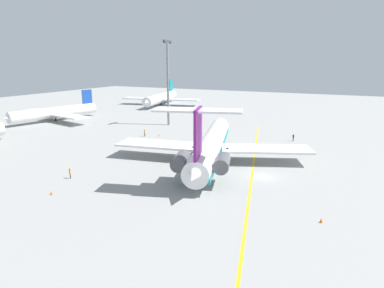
{
  "coord_description": "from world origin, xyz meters",
  "views": [
    {
      "loc": [
        -52.34,
        -12.78,
        18.43
      ],
      "look_at": [
        4.62,
        15.24,
        2.87
      ],
      "focal_mm": 31.73,
      "sensor_mm": 36.0,
      "label": 1
    }
  ],
  "objects_px": {
    "airliner_mid_right": "(53,113)",
    "ground_crew_portside": "(293,137)",
    "ground_crew_near_nose": "(70,172)",
    "safety_cone_tail": "(51,193)",
    "ground_crew_near_tail": "(145,132)",
    "safety_cone_wingtip": "(321,220)",
    "airliner_far_right": "(160,98)",
    "safety_cone_nose": "(159,135)",
    "main_jetliner": "(210,145)",
    "light_mast": "(168,79)"
  },
  "relations": [
    {
      "from": "ground_crew_near_nose",
      "to": "ground_crew_near_tail",
      "type": "xyz_separation_m",
      "value": [
        31.53,
        6.85,
        0.02
      ]
    },
    {
      "from": "airliner_far_right",
      "to": "ground_crew_near_tail",
      "type": "bearing_deg",
      "value": 16.47
    },
    {
      "from": "ground_crew_near_nose",
      "to": "safety_cone_tail",
      "type": "relative_size",
      "value": 3.04
    },
    {
      "from": "safety_cone_tail",
      "to": "safety_cone_nose",
      "type": "bearing_deg",
      "value": 9.51
    },
    {
      "from": "safety_cone_nose",
      "to": "light_mast",
      "type": "xyz_separation_m",
      "value": [
        14.7,
        5.64,
        13.02
      ]
    },
    {
      "from": "safety_cone_wingtip",
      "to": "safety_cone_tail",
      "type": "height_order",
      "value": "same"
    },
    {
      "from": "light_mast",
      "to": "airliner_mid_right",
      "type": "bearing_deg",
      "value": 106.35
    },
    {
      "from": "airliner_mid_right",
      "to": "safety_cone_wingtip",
      "type": "bearing_deg",
      "value": 79.0
    },
    {
      "from": "ground_crew_near_nose",
      "to": "safety_cone_tail",
      "type": "bearing_deg",
      "value": 52.84
    },
    {
      "from": "safety_cone_nose",
      "to": "light_mast",
      "type": "height_order",
      "value": "light_mast"
    },
    {
      "from": "airliner_mid_right",
      "to": "safety_cone_tail",
      "type": "xyz_separation_m",
      "value": [
        -43.91,
        -48.19,
        -2.38
      ]
    },
    {
      "from": "main_jetliner",
      "to": "ground_crew_portside",
      "type": "height_order",
      "value": "main_jetliner"
    },
    {
      "from": "main_jetliner",
      "to": "airliner_mid_right",
      "type": "relative_size",
      "value": 1.37
    },
    {
      "from": "light_mast",
      "to": "safety_cone_tail",
      "type": "bearing_deg",
      "value": -167.27
    },
    {
      "from": "light_mast",
      "to": "ground_crew_near_tail",
      "type": "bearing_deg",
      "value": -170.92
    },
    {
      "from": "ground_crew_near_tail",
      "to": "safety_cone_tail",
      "type": "bearing_deg",
      "value": 119.44
    },
    {
      "from": "safety_cone_tail",
      "to": "light_mast",
      "type": "bearing_deg",
      "value": 12.73
    },
    {
      "from": "main_jetliner",
      "to": "ground_crew_near_nose",
      "type": "bearing_deg",
      "value": 120.63
    },
    {
      "from": "safety_cone_wingtip",
      "to": "safety_cone_tail",
      "type": "distance_m",
      "value": 36.11
    },
    {
      "from": "ground_crew_near_nose",
      "to": "safety_cone_nose",
      "type": "height_order",
      "value": "ground_crew_near_nose"
    },
    {
      "from": "main_jetliner",
      "to": "ground_crew_near_tail",
      "type": "distance_m",
      "value": 27.38
    },
    {
      "from": "main_jetliner",
      "to": "ground_crew_portside",
      "type": "distance_m",
      "value": 27.07
    },
    {
      "from": "ground_crew_near_nose",
      "to": "ground_crew_portside",
      "type": "bearing_deg",
      "value": 176.2
    },
    {
      "from": "ground_crew_near_nose",
      "to": "airliner_far_right",
      "type": "bearing_deg",
      "value": -128.54
    },
    {
      "from": "safety_cone_tail",
      "to": "light_mast",
      "type": "height_order",
      "value": "light_mast"
    },
    {
      "from": "ground_crew_near_nose",
      "to": "safety_cone_wingtip",
      "type": "relative_size",
      "value": 3.04
    },
    {
      "from": "main_jetliner",
      "to": "ground_crew_near_tail",
      "type": "bearing_deg",
      "value": 43.95
    },
    {
      "from": "ground_crew_near_nose",
      "to": "ground_crew_near_tail",
      "type": "height_order",
      "value": "ground_crew_near_tail"
    },
    {
      "from": "ground_crew_near_tail",
      "to": "safety_cone_wingtip",
      "type": "bearing_deg",
      "value": 161.38
    },
    {
      "from": "airliner_mid_right",
      "to": "ground_crew_portside",
      "type": "xyz_separation_m",
      "value": [
        5.17,
        -72.93,
        -1.58
      ]
    },
    {
      "from": "safety_cone_nose",
      "to": "safety_cone_wingtip",
      "type": "relative_size",
      "value": 1.0
    },
    {
      "from": "airliner_far_right",
      "to": "safety_cone_wingtip",
      "type": "bearing_deg",
      "value": 29.72
    },
    {
      "from": "ground_crew_near_nose",
      "to": "safety_cone_wingtip",
      "type": "height_order",
      "value": "ground_crew_near_nose"
    },
    {
      "from": "airliner_mid_right",
      "to": "ground_crew_portside",
      "type": "distance_m",
      "value": 73.13
    },
    {
      "from": "ground_crew_near_tail",
      "to": "safety_cone_nose",
      "type": "xyz_separation_m",
      "value": [
        1.88,
        -2.99,
        -0.8
      ]
    },
    {
      "from": "ground_crew_near_tail",
      "to": "safety_cone_nose",
      "type": "distance_m",
      "value": 3.62
    },
    {
      "from": "safety_cone_wingtip",
      "to": "ground_crew_near_nose",
      "type": "bearing_deg",
      "value": 92.28
    },
    {
      "from": "airliner_mid_right",
      "to": "light_mast",
      "type": "xyz_separation_m",
      "value": [
        10.53,
        -35.9,
        10.64
      ]
    },
    {
      "from": "light_mast",
      "to": "airliner_far_right",
      "type": "bearing_deg",
      "value": 34.48
    },
    {
      "from": "ground_crew_near_tail",
      "to": "ground_crew_portside",
      "type": "relative_size",
      "value": 1.0
    },
    {
      "from": "airliner_far_right",
      "to": "safety_cone_tail",
      "type": "xyz_separation_m",
      "value": [
        -92.5,
        -38.44,
        -2.74
      ]
    },
    {
      "from": "ground_crew_near_nose",
      "to": "airliner_mid_right",
      "type": "bearing_deg",
      "value": -100.63
    },
    {
      "from": "ground_crew_near_tail",
      "to": "ground_crew_portside",
      "type": "height_order",
      "value": "ground_crew_near_tail"
    },
    {
      "from": "airliner_far_right",
      "to": "ground_crew_near_tail",
      "type": "distance_m",
      "value": 61.79
    },
    {
      "from": "ground_crew_near_nose",
      "to": "ground_crew_portside",
      "type": "relative_size",
      "value": 0.98
    },
    {
      "from": "airliner_mid_right",
      "to": "airliner_far_right",
      "type": "relative_size",
      "value": 0.88
    },
    {
      "from": "airliner_mid_right",
      "to": "safety_cone_nose",
      "type": "xyz_separation_m",
      "value": [
        -4.17,
        -41.54,
        -2.38
      ]
    },
    {
      "from": "ground_crew_near_tail",
      "to": "ground_crew_portside",
      "type": "distance_m",
      "value": 36.17
    },
    {
      "from": "airliner_far_right",
      "to": "light_mast",
      "type": "height_order",
      "value": "light_mast"
    },
    {
      "from": "airliner_far_right",
      "to": "ground_crew_near_nose",
      "type": "bearing_deg",
      "value": 11.16
    }
  ]
}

